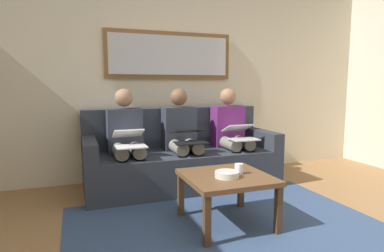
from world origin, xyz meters
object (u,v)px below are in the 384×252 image
(couch, at_px, (180,158))
(framed_mirror, at_px, (170,55))
(person_left, at_px, (231,132))
(person_right, at_px, (126,138))
(coffee_table, at_px, (227,181))
(bowl, at_px, (227,174))
(person_middle, at_px, (182,135))
(cup, at_px, (239,169))
(laptop_black, at_px, (189,136))
(laptop_white, at_px, (129,139))
(laptop_silver, at_px, (240,133))

(couch, height_order, framed_mirror, framed_mirror)
(person_left, height_order, person_right, same)
(coffee_table, distance_m, bowl, 0.11)
(person_left, distance_m, person_middle, 0.64)
(couch, bearing_deg, person_middle, 90.00)
(bowl, bearing_deg, coffee_table, -115.09)
(coffee_table, xyz_separation_m, cup, (-0.11, 0.01, 0.10))
(framed_mirror, bearing_deg, person_left, 144.47)
(framed_mirror, height_order, person_middle, framed_mirror)
(couch, bearing_deg, person_right, 6.13)
(laptop_black, height_order, laptop_white, laptop_white)
(coffee_table, relative_size, person_left, 0.61)
(couch, relative_size, person_right, 1.93)
(cup, bearing_deg, framed_mirror, -85.59)
(person_left, distance_m, laptop_black, 0.69)
(cup, distance_m, laptop_silver, 1.07)
(framed_mirror, xyz_separation_m, laptop_white, (0.64, 0.68, -0.92))
(couch, xyz_separation_m, person_left, (-0.64, 0.07, 0.30))
(bowl, relative_size, laptop_silver, 0.51)
(couch, xyz_separation_m, person_right, (0.64, 0.07, 0.30))
(laptop_white, bearing_deg, person_middle, -160.44)
(person_right, bearing_deg, laptop_silver, 169.82)
(person_middle, relative_size, laptop_white, 2.93)
(coffee_table, height_order, person_right, person_right)
(coffee_table, bearing_deg, laptop_silver, -124.14)
(framed_mirror, relative_size, cup, 18.04)
(coffee_table, relative_size, cup, 7.70)
(person_left, relative_size, laptop_black, 3.36)
(couch, relative_size, cup, 24.44)
(laptop_silver, height_order, person_right, person_right)
(couch, distance_m, laptop_white, 0.77)
(couch, relative_size, laptop_silver, 5.70)
(couch, bearing_deg, person_left, 173.87)
(framed_mirror, distance_m, laptop_black, 1.16)
(laptop_silver, distance_m, person_middle, 0.68)
(framed_mirror, relative_size, person_right, 1.42)
(framed_mirror, height_order, cup, framed_mirror)
(cup, distance_m, person_left, 1.27)
(coffee_table, xyz_separation_m, laptop_white, (0.66, -0.92, 0.26))
(person_middle, bearing_deg, person_right, 0.00)
(coffee_table, relative_size, bowl, 3.50)
(cup, height_order, bowl, cup)
(framed_mirror, relative_size, coffee_table, 2.34)
(cup, distance_m, laptop_black, 0.93)
(framed_mirror, xyz_separation_m, bowl, (0.01, 1.67, -1.10))
(person_left, xyz_separation_m, person_right, (1.28, 0.00, 0.00))
(framed_mirror, distance_m, person_right, 1.23)
(framed_mirror, distance_m, bowl, 2.00)
(person_middle, height_order, laptop_black, person_middle)
(bowl, distance_m, laptop_black, 0.98)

